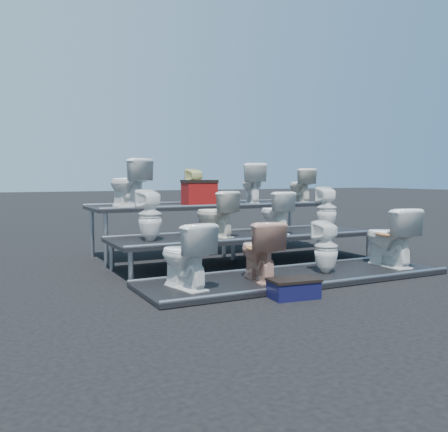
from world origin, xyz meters
name	(u,v)px	position (x,y,z in m)	size (l,w,h in m)	color
ground	(248,265)	(0.00, 0.00, 0.00)	(80.00, 80.00, 0.00)	black
tier_front	(297,278)	(0.00, -1.30, 0.03)	(4.20, 1.20, 0.06)	black
tier_mid	(248,250)	(0.00, 0.00, 0.23)	(4.20, 1.20, 0.46)	black
tier_back	(212,229)	(0.00, 1.30, 0.43)	(4.20, 1.20, 0.86)	black
toilet_0	(185,255)	(-1.58, -1.30, 0.44)	(0.43, 0.75, 0.77)	white
toilet_1	(260,250)	(-0.57, -1.30, 0.43)	(0.42, 0.73, 0.75)	tan
toilet_2	(326,247)	(0.47, -1.30, 0.41)	(0.31, 0.32, 0.70)	white
toilet_3	(389,237)	(1.61, -1.30, 0.48)	(0.47, 0.83, 0.85)	white
toilet_4	(150,215)	(-1.56, 0.00, 0.82)	(0.32, 0.33, 0.72)	white
toilet_5	(215,214)	(-0.56, 0.00, 0.80)	(0.38, 0.67, 0.68)	silver
toilet_6	(275,212)	(0.49, 0.00, 0.79)	(0.37, 0.65, 0.66)	white
toilet_7	(327,208)	(1.50, 0.00, 0.82)	(0.33, 0.33, 0.72)	white
toilet_8	(128,183)	(-1.49, 1.30, 1.25)	(0.43, 0.76, 0.77)	white
toilet_9	(195,187)	(-0.31, 1.30, 1.17)	(0.28, 0.29, 0.63)	beige
toilet_10	(252,184)	(0.83, 1.30, 1.22)	(0.41, 0.71, 0.73)	white
toilet_11	(300,185)	(1.89, 1.30, 1.18)	(0.36, 0.63, 0.64)	silver
red_crate	(199,194)	(-0.22, 1.33, 1.05)	(0.53, 0.42, 0.38)	maroon
step_stool	(294,290)	(-0.59, -2.07, 0.10)	(0.53, 0.32, 0.19)	black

